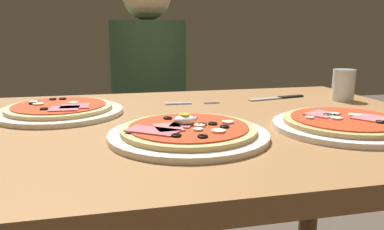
# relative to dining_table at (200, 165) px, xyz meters

# --- Properties ---
(dining_table) EXTENTS (1.18, 0.87, 0.73)m
(dining_table) POSITION_rel_dining_table_xyz_m (0.00, 0.00, 0.00)
(dining_table) COLOR olive
(dining_table) RESTS_ON ground
(pizza_foreground) EXTENTS (0.32, 0.32, 0.05)m
(pizza_foreground) POSITION_rel_dining_table_xyz_m (-0.06, -0.14, 0.12)
(pizza_foreground) COLOR silver
(pizza_foreground) RESTS_ON dining_table
(pizza_across_left) EXTENTS (0.31, 0.31, 0.03)m
(pizza_across_left) POSITION_rel_dining_table_xyz_m (0.29, -0.15, 0.12)
(pizza_across_left) COLOR white
(pizza_across_left) RESTS_ON dining_table
(pizza_across_right) EXTENTS (0.32, 0.32, 0.03)m
(pizza_across_right) POSITION_rel_dining_table_xyz_m (-0.33, 0.14, 0.12)
(pizza_across_right) COLOR silver
(pizza_across_right) RESTS_ON dining_table
(water_glass_near) EXTENTS (0.07, 0.07, 0.09)m
(water_glass_near) POSITION_rel_dining_table_xyz_m (0.49, 0.16, 0.15)
(water_glass_near) COLOR silver
(water_glass_near) RESTS_ON dining_table
(fork) EXTENTS (0.16, 0.02, 0.00)m
(fork) POSITION_rel_dining_table_xyz_m (0.02, 0.20, 0.11)
(fork) COLOR silver
(fork) RESTS_ON dining_table
(knife) EXTENTS (0.20, 0.06, 0.01)m
(knife) POSITION_rel_dining_table_xyz_m (0.32, 0.23, 0.11)
(knife) COLOR silver
(knife) RESTS_ON dining_table
(diner_person) EXTENTS (0.32, 0.32, 1.18)m
(diner_person) POSITION_rel_dining_table_xyz_m (-0.03, 0.77, -0.06)
(diner_person) COLOR black
(diner_person) RESTS_ON ground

